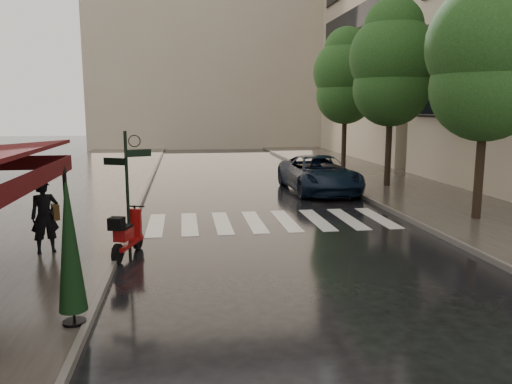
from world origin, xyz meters
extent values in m
plane|color=black|center=(0.00, 0.00, 0.00)|extent=(120.00, 120.00, 0.00)
cube|color=#38332D|center=(-4.50, 12.00, 0.06)|extent=(6.00, 60.00, 0.12)
cube|color=#38332D|center=(10.25, 12.00, 0.06)|extent=(5.50, 60.00, 0.12)
cube|color=#595651|center=(-1.45, 12.00, 0.07)|extent=(0.12, 60.00, 0.16)
cube|color=#595651|center=(7.45, 12.00, 0.07)|extent=(0.12, 60.00, 0.16)
cube|color=silver|center=(-0.70, 6.00, 0.01)|extent=(0.50, 3.20, 0.01)
cube|color=silver|center=(0.35, 6.00, 0.01)|extent=(0.50, 3.20, 0.01)
cube|color=silver|center=(1.40, 6.00, 0.01)|extent=(0.50, 3.20, 0.01)
cube|color=silver|center=(2.45, 6.00, 0.01)|extent=(0.50, 3.20, 0.01)
cube|color=silver|center=(3.50, 6.00, 0.01)|extent=(0.50, 3.20, 0.01)
cube|color=silver|center=(4.55, 6.00, 0.01)|extent=(0.50, 3.20, 0.01)
cube|color=silver|center=(5.60, 6.00, 0.01)|extent=(0.50, 3.20, 0.01)
cube|color=silver|center=(6.65, 6.00, 0.01)|extent=(0.50, 3.20, 0.01)
cube|color=#44090E|center=(-2.52, -0.50, 2.35)|extent=(0.04, 7.00, 0.35)
cylinder|color=black|center=(-2.65, 2.75, 1.29)|extent=(0.07, 0.07, 2.35)
cylinder|color=black|center=(-1.20, 3.00, 1.55)|extent=(0.08, 0.08, 3.10)
cube|color=black|center=(-0.90, 3.00, 2.55)|extent=(0.62, 0.26, 0.18)
cube|color=black|center=(-1.48, 3.00, 2.35)|extent=(0.56, 0.29, 0.18)
cube|color=tan|center=(16.50, 26.00, 9.25)|extent=(8.00, 16.00, 18.50)
cube|color=tan|center=(3.00, 38.00, 10.00)|extent=(22.00, 6.00, 20.00)
cylinder|color=black|center=(9.60, 5.00, 2.25)|extent=(0.28, 0.28, 4.26)
sphere|color=#173D16|center=(9.60, 5.00, 4.30)|extent=(3.40, 3.40, 3.40)
sphere|color=#173D16|center=(9.60, 5.00, 5.59)|extent=(3.80, 3.80, 3.80)
sphere|color=#173D16|center=(9.60, 5.00, 6.81)|extent=(2.60, 2.60, 2.60)
cylinder|color=black|center=(9.50, 12.00, 2.36)|extent=(0.28, 0.28, 4.48)
sphere|color=#173D16|center=(9.50, 12.00, 4.52)|extent=(3.40, 3.40, 3.40)
sphere|color=#173D16|center=(9.50, 12.00, 5.88)|extent=(3.80, 3.80, 3.80)
sphere|color=#173D16|center=(9.50, 12.00, 7.16)|extent=(2.60, 2.60, 2.60)
cylinder|color=black|center=(9.70, 19.00, 2.30)|extent=(0.28, 0.28, 4.37)
sphere|color=#173D16|center=(9.70, 19.00, 4.41)|extent=(3.40, 3.40, 3.40)
sphere|color=#173D16|center=(9.70, 19.00, 5.74)|extent=(3.80, 3.80, 3.80)
sphere|color=#173D16|center=(9.70, 19.00, 6.98)|extent=(2.60, 2.60, 2.60)
imported|color=black|center=(-3.19, 2.91, 1.03)|extent=(0.78, 0.66, 1.82)
imported|color=black|center=(-3.19, 2.91, 2.16)|extent=(1.43, 1.44, 0.99)
cube|color=#473013|center=(-2.96, 3.02, 1.12)|extent=(0.27, 0.37, 0.39)
cylinder|color=black|center=(-1.39, 2.07, 0.25)|extent=(0.24, 0.50, 0.50)
cylinder|color=black|center=(-1.02, 3.31, 0.25)|extent=(0.24, 0.50, 0.50)
cube|color=maroon|center=(-1.20, 2.71, 0.33)|extent=(0.66, 1.37, 0.10)
cube|color=maroon|center=(-1.27, 2.47, 0.64)|extent=(0.46, 0.63, 0.29)
cube|color=maroon|center=(-1.07, 3.16, 0.72)|extent=(0.35, 0.21, 0.77)
cylinder|color=black|center=(-1.04, 3.26, 1.16)|extent=(0.47, 0.17, 0.04)
cube|color=black|center=(-1.38, 2.10, 0.98)|extent=(0.40, 0.39, 0.29)
imported|color=black|center=(6.10, 11.46, 0.79)|extent=(2.82, 5.79, 1.59)
cylinder|color=black|center=(-1.65, -1.50, 0.14)|extent=(0.38, 0.38, 0.05)
cylinder|color=black|center=(-1.65, -1.50, 1.41)|extent=(0.04, 0.04, 2.47)
cone|color=black|center=(-1.65, -1.50, 1.53)|extent=(0.46, 0.46, 2.35)
camera|label=1|loc=(0.20, -9.66, 3.66)|focal=35.00mm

